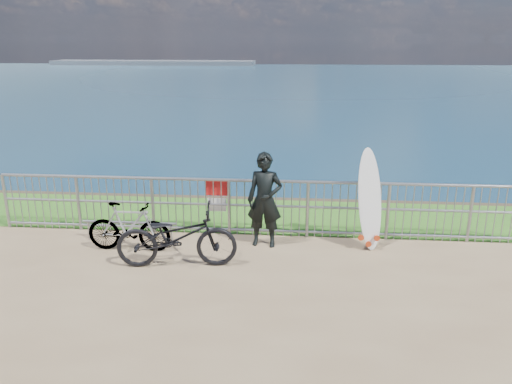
# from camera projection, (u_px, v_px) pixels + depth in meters

# --- Properties ---
(grass_strip) EXTENTS (120.00, 120.00, 0.00)m
(grass_strip) POSITION_uv_depth(u_px,v_px,m) (260.00, 215.00, 10.75)
(grass_strip) COLOR #31731F
(grass_strip) RESTS_ON ground
(seascape) EXTENTS (260.00, 260.00, 5.00)m
(seascape) POSITION_uv_depth(u_px,v_px,m) (155.00, 65.00, 153.42)
(seascape) COLOR brown
(seascape) RESTS_ON ground
(railing) EXTENTS (10.06, 0.10, 1.13)m
(railing) POSITION_uv_depth(u_px,v_px,m) (256.00, 207.00, 9.54)
(railing) COLOR gray
(railing) RESTS_ON ground
(surfer) EXTENTS (0.67, 0.48, 1.74)m
(surfer) POSITION_uv_depth(u_px,v_px,m) (265.00, 200.00, 8.99)
(surfer) COLOR black
(surfer) RESTS_ON ground
(surfboard) EXTENTS (0.62, 0.59, 1.84)m
(surfboard) POSITION_uv_depth(u_px,v_px,m) (370.00, 203.00, 8.90)
(surfboard) COLOR white
(surfboard) RESTS_ON ground
(bicycle_near) EXTENTS (2.06, 0.94, 1.05)m
(bicycle_near) POSITION_uv_depth(u_px,v_px,m) (177.00, 237.00, 8.24)
(bicycle_near) COLOR black
(bicycle_near) RESTS_ON ground
(bicycle_far) EXTENTS (1.51, 0.44, 0.91)m
(bicycle_far) POSITION_uv_depth(u_px,v_px,m) (129.00, 227.00, 8.87)
(bicycle_far) COLOR black
(bicycle_far) RESTS_ON ground
(bike_rack) EXTENTS (1.80, 0.05, 0.37)m
(bike_rack) POSITION_uv_depth(u_px,v_px,m) (129.00, 225.00, 9.38)
(bike_rack) COLOR gray
(bike_rack) RESTS_ON ground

